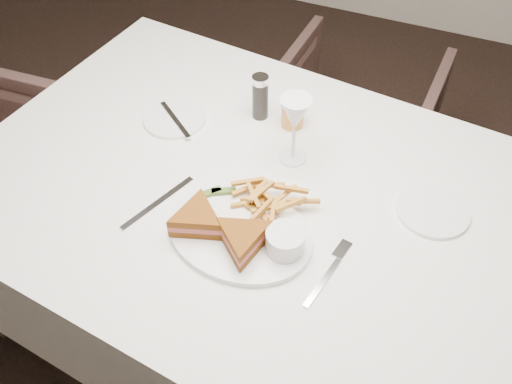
% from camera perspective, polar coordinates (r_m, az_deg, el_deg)
% --- Properties ---
extents(table, '(1.51, 1.10, 0.75)m').
position_cam_1_polar(table, '(1.59, 0.71, -9.24)').
color(table, white).
rests_on(table, ground).
extents(chair_far, '(0.59, 0.56, 0.59)m').
position_cam_1_polar(chair_far, '(2.23, 9.71, 7.35)').
color(chair_far, '#452F2A').
rests_on(chair_far, ground).
extents(table_setting, '(0.83, 0.62, 0.18)m').
position_cam_1_polar(table_setting, '(1.24, 0.32, -0.12)').
color(table_setting, white).
rests_on(table_setting, table).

